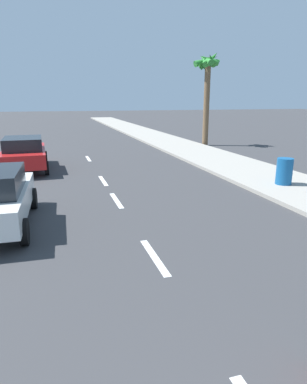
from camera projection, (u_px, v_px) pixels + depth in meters
ground_plane at (89, 160)px, 18.90m from camera, size 160.00×160.00×0.00m
sidewalk_strip at (187, 149)px, 22.60m from camera, size 3.60×80.00×0.14m
lane_stripe_2 at (154, 257)px, 7.29m from camera, size 0.16×1.80×0.01m
lane_stripe_3 at (116, 200)px, 11.33m from camera, size 0.16×1.80×0.01m
lane_stripe_4 at (103, 181)px, 14.06m from camera, size 0.16×1.80×0.01m
lane_stripe_5 at (88, 159)px, 19.25m from camera, size 0.16×1.80×0.01m
parked_car_red at (24, 153)px, 15.95m from camera, size 2.16×4.55×1.57m
palm_tree_far at (208, 74)px, 23.49m from camera, size 1.92×1.78×6.57m
trash_bin_near at (284, 171)px, 12.82m from camera, size 0.60×0.60×1.00m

